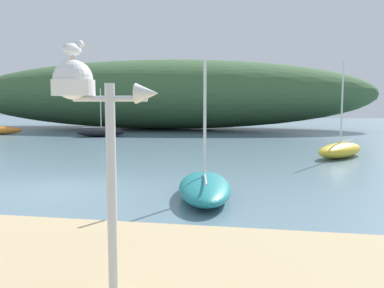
{
  "coord_description": "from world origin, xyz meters",
  "views": [
    {
      "loc": [
        5.96,
        -11.22,
        2.62
      ],
      "look_at": [
        2.98,
        5.6,
        0.86
      ],
      "focal_mm": 38.07,
      "sensor_mm": 36.0,
      "label": 1
    }
  ],
  "objects_px": {
    "sailboat_near_shore": "(205,187)",
    "seagull_on_radar": "(73,48)",
    "sailboat_east_reach": "(340,150)",
    "mast_structure": "(86,103)",
    "sailboat_by_sandbar": "(101,132)"
  },
  "relations": [
    {
      "from": "sailboat_near_shore",
      "to": "seagull_on_radar",
      "type": "bearing_deg",
      "value": -96.43
    },
    {
      "from": "sailboat_near_shore",
      "to": "sailboat_east_reach",
      "type": "bearing_deg",
      "value": 60.76
    },
    {
      "from": "mast_structure",
      "to": "sailboat_east_reach",
      "type": "height_order",
      "value": "sailboat_east_reach"
    },
    {
      "from": "seagull_on_radar",
      "to": "sailboat_by_sandbar",
      "type": "height_order",
      "value": "sailboat_by_sandbar"
    },
    {
      "from": "mast_structure",
      "to": "seagull_on_radar",
      "type": "xyz_separation_m",
      "value": [
        -0.15,
        0.02,
        0.65
      ]
    },
    {
      "from": "mast_structure",
      "to": "seagull_on_radar",
      "type": "relative_size",
      "value": 8.53
    },
    {
      "from": "sailboat_near_shore",
      "to": "mast_structure",
      "type": "bearing_deg",
      "value": -95.04
    },
    {
      "from": "mast_structure",
      "to": "sailboat_near_shore",
      "type": "bearing_deg",
      "value": 84.96
    },
    {
      "from": "sailboat_by_sandbar",
      "to": "sailboat_near_shore",
      "type": "bearing_deg",
      "value": -59.93
    },
    {
      "from": "seagull_on_radar",
      "to": "mast_structure",
      "type": "bearing_deg",
      "value": -6.07
    },
    {
      "from": "mast_structure",
      "to": "sailboat_by_sandbar",
      "type": "bearing_deg",
      "value": 112.33
    },
    {
      "from": "seagull_on_radar",
      "to": "sailboat_east_reach",
      "type": "xyz_separation_m",
      "value": [
        5.86,
        15.43,
        -2.9
      ]
    },
    {
      "from": "sailboat_east_reach",
      "to": "sailboat_near_shore",
      "type": "bearing_deg",
      "value": -119.24
    },
    {
      "from": "sailboat_east_reach",
      "to": "seagull_on_radar",
      "type": "bearing_deg",
      "value": -110.8
    },
    {
      "from": "mast_structure",
      "to": "seagull_on_radar",
      "type": "bearing_deg",
      "value": 173.93
    }
  ]
}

